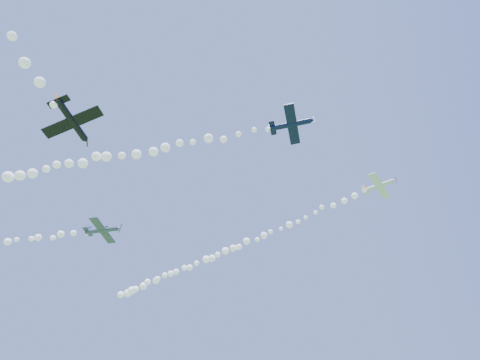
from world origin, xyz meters
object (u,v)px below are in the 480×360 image
(plane_navy, at_px, (292,124))
(plane_white, at_px, (379,185))
(plane_grey, at_px, (103,230))
(plane_black, at_px, (73,121))

(plane_navy, bearing_deg, plane_white, 55.06)
(plane_grey, height_order, plane_black, plane_grey)
(plane_navy, relative_size, plane_grey, 1.00)
(plane_grey, bearing_deg, plane_white, 9.28)
(plane_white, relative_size, plane_black, 1.13)
(plane_navy, distance_m, plane_black, 33.98)
(plane_white, height_order, plane_navy, plane_white)
(plane_white, xyz_separation_m, plane_grey, (-51.46, -13.53, -8.41))
(plane_white, distance_m, plane_navy, 25.58)
(plane_navy, distance_m, plane_grey, 40.23)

